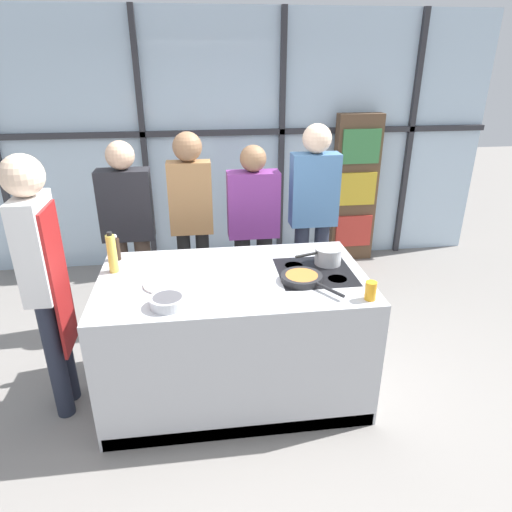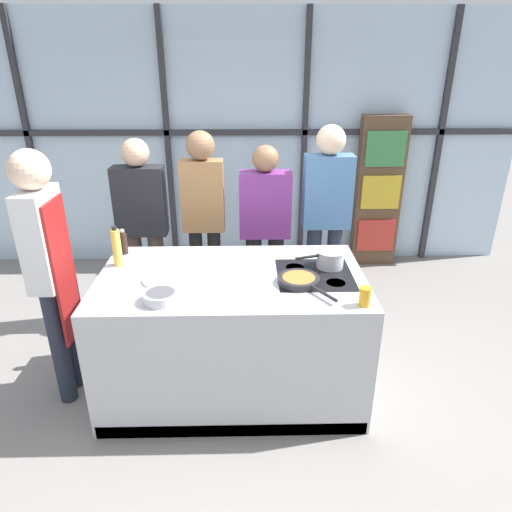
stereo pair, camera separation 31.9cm
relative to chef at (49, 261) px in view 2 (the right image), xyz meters
The scene contains 16 objects.
ground_plane 1.62m from the chef, ahead, with size 18.00×18.00×0.00m, color gray.
back_window_wall 2.77m from the chef, 63.95° to the left, with size 6.40×0.10×2.80m.
bookshelf 3.65m from the chef, 38.80° to the left, with size 0.52×0.19×1.74m.
demo_island 1.35m from the chef, ahead, with size 1.83×1.06×0.94m.
chef is the anchor object (origin of this frame).
spectator_far_left 1.17m from the chef, 70.87° to the left, with size 0.44×0.24×1.70m.
spectator_center_left 1.44m from the chef, 49.75° to the left, with size 0.37×0.25×1.76m.
spectator_center_right 1.85m from the chef, 36.61° to the left, with size 0.46×0.23×1.64m.
spectator_far_right 2.31m from the chef, 28.45° to the left, with size 0.42×0.25×1.80m.
frying_pan 1.67m from the chef, ahead, with size 0.34×0.45×0.04m.
saucepan 1.91m from the chef, ahead, with size 0.36×0.20×0.12m.
white_plate 0.75m from the chef, ahead, with size 0.26×0.26×0.01m, color white.
mixing_bowl 0.85m from the chef, 21.53° to the right, with size 0.22×0.22×0.06m.
oil_bottle 0.45m from the chef, 30.38° to the left, with size 0.06×0.06×0.30m.
pepper_grinder 0.58m from the chef, 49.13° to the left, with size 0.06×0.06×0.20m.
juice_glass_near 2.06m from the chef, 10.80° to the right, with size 0.07×0.07×0.12m, color orange.
Camera 2 is at (0.11, -2.82, 2.33)m, focal length 32.00 mm.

